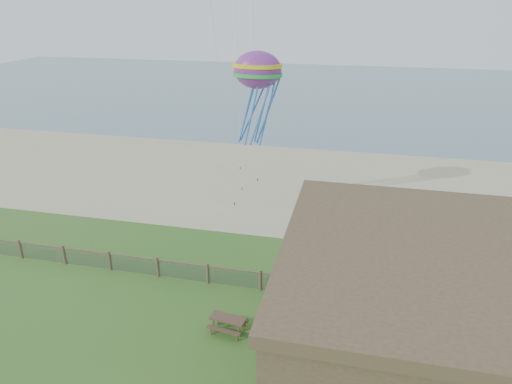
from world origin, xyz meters
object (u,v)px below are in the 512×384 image
chainlink_fence (208,274)px  motel (507,361)px  octopus_kite (258,97)px  picnic_table (228,325)px

chainlink_fence → motel: size_ratio=2.41×
chainlink_fence → octopus_kite: bearing=87.5°
motel → octopus_kite: bearing=125.6°
motel → octopus_kite: octopus_kite is taller
picnic_table → octopus_kite: size_ratio=0.24×
motel → picnic_table: 11.74m
chainlink_fence → picnic_table: 4.23m
chainlink_fence → motel: (13.00, -7.00, 2.95)m
chainlink_fence → motel: 15.06m
picnic_table → octopus_kite: (-1.75, 14.11, 8.09)m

